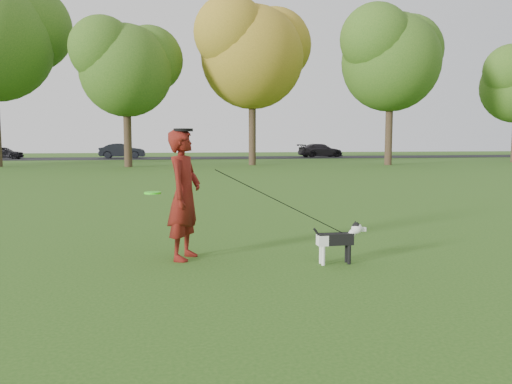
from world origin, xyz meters
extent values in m
plane|color=#285116|center=(0.00, 0.00, 0.00)|extent=(120.00, 120.00, 0.00)
cube|color=black|center=(0.00, 40.00, 0.01)|extent=(120.00, 7.00, 0.02)
imported|color=#5C100D|center=(-1.38, 0.58, 0.92)|extent=(0.67, 0.79, 1.83)
cube|color=black|center=(0.62, -0.07, 0.34)|extent=(0.48, 0.15, 0.16)
cube|color=white|center=(0.44, -0.07, 0.33)|extent=(0.14, 0.15, 0.14)
cylinder|color=white|center=(0.44, -0.12, 0.13)|extent=(0.05, 0.05, 0.26)
cylinder|color=white|center=(0.44, -0.02, 0.13)|extent=(0.05, 0.05, 0.26)
cylinder|color=black|center=(0.81, -0.12, 0.13)|extent=(0.05, 0.05, 0.26)
cylinder|color=black|center=(0.81, -0.02, 0.13)|extent=(0.05, 0.05, 0.26)
cylinder|color=white|center=(0.84, -0.07, 0.38)|extent=(0.16, 0.10, 0.17)
sphere|color=white|center=(0.93, -0.07, 0.48)|extent=(0.15, 0.15, 0.15)
sphere|color=black|center=(0.92, -0.07, 0.51)|extent=(0.11, 0.11, 0.11)
cube|color=white|center=(1.01, -0.07, 0.46)|extent=(0.10, 0.06, 0.05)
sphere|color=black|center=(1.06, -0.07, 0.46)|extent=(0.03, 0.03, 0.03)
cone|color=black|center=(0.92, -0.11, 0.55)|extent=(0.05, 0.05, 0.06)
cone|color=black|center=(0.92, -0.03, 0.55)|extent=(0.05, 0.05, 0.06)
cylinder|color=black|center=(0.39, -0.07, 0.40)|extent=(0.17, 0.03, 0.22)
cylinder|color=black|center=(0.79, -0.07, 0.39)|extent=(0.11, 0.11, 0.02)
imported|color=black|center=(-15.59, 40.00, 0.57)|extent=(3.30, 1.53, 1.09)
imported|color=black|center=(-5.59, 40.00, 0.68)|extent=(4.03, 1.44, 1.32)
imported|color=#252127|center=(12.99, 40.00, 0.66)|extent=(4.63, 2.47, 1.28)
cylinder|color=#3FFF20|center=(-1.81, 0.48, 0.96)|extent=(0.23, 0.23, 0.02)
cylinder|color=black|center=(-1.38, 0.58, 1.82)|extent=(0.27, 0.27, 0.04)
cylinder|color=#38281C|center=(-4.00, 25.50, 2.10)|extent=(0.48, 0.48, 4.20)
sphere|color=#426B1E|center=(-4.00, 25.50, 6.44)|extent=(5.60, 5.60, 5.60)
cylinder|color=#38281C|center=(4.00, 26.50, 2.52)|extent=(0.48, 0.48, 5.04)
sphere|color=#A58426|center=(4.00, 26.50, 7.73)|extent=(6.72, 6.72, 6.72)
cylinder|color=#38281C|center=(13.00, 25.00, 2.42)|extent=(0.48, 0.48, 4.83)
sphere|color=#426B1E|center=(13.00, 25.00, 7.41)|extent=(6.44, 6.44, 6.44)
camera|label=1|loc=(-1.60, -6.44, 1.69)|focal=35.00mm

